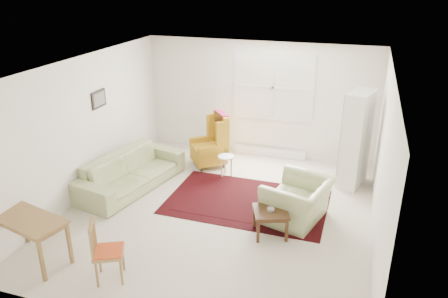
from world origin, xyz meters
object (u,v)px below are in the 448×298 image
(sofa, at_px, (131,165))
(coffee_table, at_px, (270,222))
(wingback_chair, at_px, (208,140))
(stool, at_px, (226,166))
(desk, at_px, (32,239))
(desk_chair, at_px, (108,251))
(armchair, at_px, (298,197))
(cabinet, at_px, (356,140))

(sofa, distance_m, coffee_table, 2.94)
(sofa, relative_size, wingback_chair, 1.99)
(sofa, relative_size, stool, 5.32)
(sofa, height_order, desk, sofa)
(desk, relative_size, desk_chair, 1.23)
(armchair, distance_m, wingback_chair, 2.66)
(cabinet, height_order, desk, cabinet)
(coffee_table, distance_m, stool, 2.23)
(coffee_table, bearing_deg, armchair, 60.71)
(armchair, bearing_deg, desk_chair, -27.76)
(armchair, height_order, cabinet, cabinet)
(stool, xyz_separation_m, desk_chair, (-0.50, -3.51, 0.23))
(cabinet, bearing_deg, coffee_table, -101.47)
(sofa, bearing_deg, stool, -43.71)
(wingback_chair, height_order, coffee_table, wingback_chair)
(sofa, xyz_separation_m, coffee_table, (2.83, -0.76, -0.24))
(armchair, bearing_deg, stool, -112.12)
(desk, bearing_deg, stool, 63.56)
(wingback_chair, bearing_deg, armchair, 13.68)
(cabinet, height_order, desk_chair, cabinet)
(armchair, height_order, wingback_chair, wingback_chair)
(stool, height_order, cabinet, cabinet)
(wingback_chair, bearing_deg, sofa, -75.68)
(coffee_table, relative_size, stool, 1.22)
(wingback_chair, distance_m, desk, 4.05)
(sofa, bearing_deg, wingback_chair, -24.29)
(desk_chair, bearing_deg, cabinet, -62.88)
(stool, height_order, desk, desk)
(sofa, relative_size, coffee_table, 4.36)
(cabinet, bearing_deg, armchair, -100.65)
(coffee_table, xyz_separation_m, desk_chair, (-1.79, -1.70, 0.23))
(desk_chair, bearing_deg, wingback_chair, -26.01)
(armchair, bearing_deg, sofa, -78.20)
(cabinet, bearing_deg, wingback_chair, -163.76)
(coffee_table, bearing_deg, stool, 125.67)
(cabinet, distance_m, desk, 5.72)
(sofa, height_order, armchair, sofa)
(coffee_table, xyz_separation_m, desk, (-3.03, -1.68, 0.13))
(coffee_table, relative_size, desk_chair, 0.59)
(armchair, relative_size, desk, 0.99)
(stool, xyz_separation_m, cabinet, (2.42, 0.40, 0.70))
(desk_chair, bearing_deg, armchair, -69.06)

